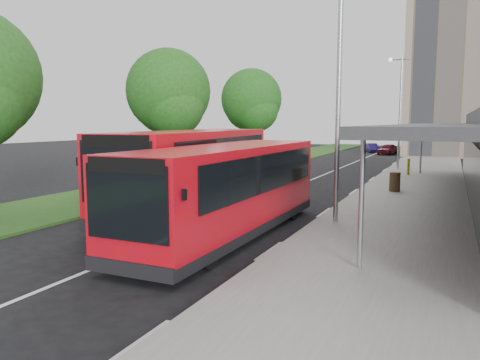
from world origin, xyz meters
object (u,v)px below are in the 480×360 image
Objects in this scene: tree_mid at (169,97)px; lamp_post_near at (336,85)px; bus_main at (228,190)px; bus_second at (195,169)px; tree_far at (251,103)px; lamp_post_far at (399,105)px; litter_bin at (395,182)px; car_far at (372,148)px; car_near at (388,149)px; bollard at (408,167)px.

lamp_post_near is (11.13, -7.05, -0.20)m from tree_mid.
bus_second is at bearing 132.60° from bus_main.
tree_far is 0.97× the size of lamp_post_far.
lamp_post_far reaches higher than litter_bin.
bus_main reaches higher than car_far.
bus_second is at bearing -114.36° from car_far.
lamp_post_near is at bearing -90.00° from lamp_post_far.
lamp_post_near is 0.70× the size of bus_second.
bus_second is at bearing -106.63° from lamp_post_far.
car_near reaches higher than car_far.
bus_main is at bearing -53.50° from bus_second.
litter_bin is (1.16, -12.02, -4.10)m from lamp_post_far.
tree_far is 2.21× the size of car_near.
litter_bin is 0.90× the size of bollard.
tree_mid is 8.99m from bus_second.
bollard is 21.66m from car_near.
tree_mid reaches higher than bus_second.
tree_far is 13.38m from bollard.
bus_main reaches higher than litter_bin.
bollard is at bearing 79.18° from bus_main.
bus_main reaches higher than car_near.
tree_mid is 17.07m from lamp_post_far.
bus_main is 11.56m from litter_bin.
car_near reaches higher than bollard.
bus_main is at bearing -96.38° from lamp_post_far.
tree_far reaches higher than car_far.
litter_bin is (6.95, 7.37, -1.01)m from bus_second.
litter_bin is 33.42m from car_far.
bollard is (-0.02, 7.96, 0.05)m from litter_bin.
bus_second is at bearing -83.19° from car_near.
bus_main is at bearing -108.84° from litter_bin.
litter_bin is at bearing 4.30° from tree_mid.
bus_main is at bearing -49.41° from tree_mid.
car_far is at bearing 103.75° from bollard.
tree_mid reaches higher than bus_main.
lamp_post_far reaches higher than car_far.
car_far is (-6.11, 32.86, -0.10)m from litter_bin.
tree_far is at bearing 100.31° from bus_second.
lamp_post_far is 2.28× the size of car_near.
car_near is at bearing 65.18° from tree_far.
car_near is (-3.87, 29.27, -0.02)m from litter_bin.
bus_second is 3.25× the size of car_near.
tree_far is at bearing 111.56° from bus_main.
lamp_post_far is at bearing 95.50° from litter_bin.
tree_mid is at bearing -175.70° from litter_bin.
lamp_post_near is 37.57m from car_near.
bus_second is at bearing -114.34° from bollard.
bollard is at bearing 90.13° from litter_bin.
car_near is (3.08, 36.64, -1.03)m from bus_second.
lamp_post_near is 8.57× the size of litter_bin.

